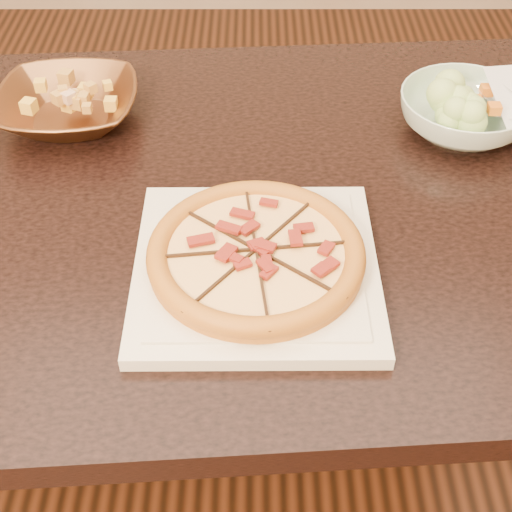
{
  "coord_description": "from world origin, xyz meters",
  "views": [
    {
      "loc": [
        0.03,
        -0.96,
        1.37
      ],
      "look_at": [
        0.03,
        -0.35,
        0.78
      ],
      "focal_mm": 50.0,
      "sensor_mm": 36.0,
      "label": 1
    }
  ],
  "objects_px": {
    "dining_table": "(192,252)",
    "bronze_bowl": "(69,106)",
    "salad_bowl": "(464,114)",
    "pizza": "(256,254)",
    "plate": "(256,268)"
  },
  "relations": [
    {
      "from": "dining_table",
      "to": "plate",
      "type": "relative_size",
      "value": 4.51
    },
    {
      "from": "dining_table",
      "to": "salad_bowl",
      "type": "relative_size",
      "value": 6.78
    },
    {
      "from": "dining_table",
      "to": "salad_bowl",
      "type": "height_order",
      "value": "salad_bowl"
    },
    {
      "from": "salad_bowl",
      "to": "dining_table",
      "type": "bearing_deg",
      "value": -159.82
    },
    {
      "from": "plate",
      "to": "salad_bowl",
      "type": "height_order",
      "value": "salad_bowl"
    },
    {
      "from": "pizza",
      "to": "bronze_bowl",
      "type": "bearing_deg",
      "value": 130.55
    },
    {
      "from": "plate",
      "to": "salad_bowl",
      "type": "relative_size",
      "value": 1.51
    },
    {
      "from": "dining_table",
      "to": "bronze_bowl",
      "type": "bearing_deg",
      "value": 137.24
    },
    {
      "from": "dining_table",
      "to": "bronze_bowl",
      "type": "height_order",
      "value": "bronze_bowl"
    },
    {
      "from": "plate",
      "to": "pizza",
      "type": "bearing_deg",
      "value": 178.73
    },
    {
      "from": "dining_table",
      "to": "bronze_bowl",
      "type": "xyz_separation_m",
      "value": [
        -0.19,
        0.18,
        0.14
      ]
    },
    {
      "from": "bronze_bowl",
      "to": "salad_bowl",
      "type": "relative_size",
      "value": 1.09
    },
    {
      "from": "pizza",
      "to": "bronze_bowl",
      "type": "xyz_separation_m",
      "value": [
        -0.29,
        0.33,
        -0.01
      ]
    },
    {
      "from": "dining_table",
      "to": "pizza",
      "type": "height_order",
      "value": "pizza"
    },
    {
      "from": "plate",
      "to": "dining_table",
      "type": "bearing_deg",
      "value": 121.08
    }
  ]
}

